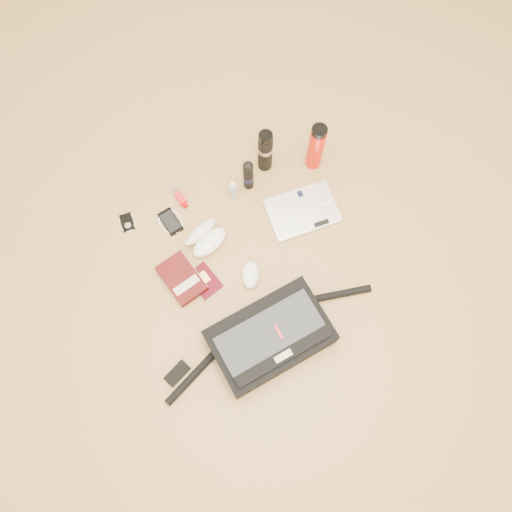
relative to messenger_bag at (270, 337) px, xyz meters
name	(u,v)px	position (x,y,z in m)	size (l,w,h in m)	color
ground	(260,278)	(0.06, 0.25, -0.06)	(4.00, 4.00, 0.00)	#A98046
messenger_bag	(270,337)	(0.00, 0.00, 0.00)	(0.94, 0.34, 0.13)	black
laptop	(303,211)	(0.35, 0.47, -0.05)	(0.31, 0.22, 0.03)	silver
book	(182,278)	(-0.25, 0.37, -0.04)	(0.18, 0.23, 0.04)	#430B0B
passport	(204,281)	(-0.16, 0.33, -0.06)	(0.14, 0.16, 0.01)	#43030D
mouse	(251,275)	(0.03, 0.28, -0.04)	(0.11, 0.14, 0.04)	white
sunglasses_case	(205,237)	(-0.09, 0.50, -0.02)	(0.22, 0.20, 0.10)	white
ipod	(127,222)	(-0.39, 0.70, -0.05)	(0.08, 0.09, 0.01)	black
phone	(171,222)	(-0.21, 0.64, -0.05)	(0.12, 0.13, 0.01)	black
inhaler	(180,197)	(-0.13, 0.73, -0.04)	(0.04, 0.11, 0.03)	red
spray_bottle	(233,190)	(0.09, 0.65, -0.01)	(0.03, 0.03, 0.12)	#96B8CE
aerosol_can	(248,175)	(0.17, 0.68, 0.03)	(0.06, 0.06, 0.19)	black
thermos_black	(265,151)	(0.28, 0.75, 0.07)	(0.07, 0.07, 0.25)	black
thermos_red	(316,147)	(0.49, 0.68, 0.08)	(0.09, 0.09, 0.27)	red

